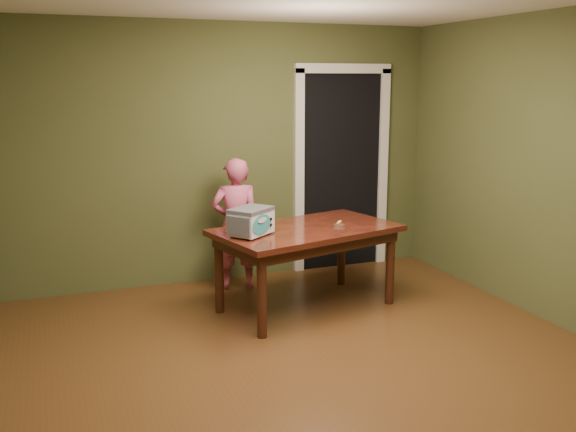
{
  "coord_description": "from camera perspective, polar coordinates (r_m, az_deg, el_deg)",
  "views": [
    {
      "loc": [
        -1.7,
        -3.76,
        2.04
      ],
      "look_at": [
        0.12,
        1.0,
        0.95
      ],
      "focal_mm": 40.0,
      "sensor_mm": 36.0,
      "label": 1
    }
  ],
  "objects": [
    {
      "name": "child",
      "position": [
        6.28,
        -4.67,
        -0.73
      ],
      "size": [
        0.52,
        0.38,
        1.3
      ],
      "primitive_type": "imported",
      "rotation": [
        0.0,
        0.0,
        2.99
      ],
      "color": "#D0557A",
      "rests_on": "floor"
    },
    {
      "name": "toy_oven",
      "position": [
        5.38,
        -3.3,
        -0.41
      ],
      "size": [
        0.44,
        0.42,
        0.24
      ],
      "rotation": [
        0.0,
        0.0,
        0.67
      ],
      "color": "#4C4F54",
      "rests_on": "dining_table"
    },
    {
      "name": "room_shell",
      "position": [
        4.14,
        3.45,
        7.45
      ],
      "size": [
        4.52,
        5.02,
        2.61
      ],
      "color": "#4A512B",
      "rests_on": "ground"
    },
    {
      "name": "doorway",
      "position": [
        7.26,
        3.74,
        4.26
      ],
      "size": [
        1.1,
        0.66,
        2.25
      ],
      "color": "black",
      "rests_on": "ground"
    },
    {
      "name": "spatula",
      "position": [
        5.87,
        4.53,
        -0.61
      ],
      "size": [
        0.13,
        0.16,
        0.01
      ],
      "primitive_type": "cube",
      "rotation": [
        0.0,
        0.0,
        0.94
      ],
      "color": "#EBD466",
      "rests_on": "dining_table"
    },
    {
      "name": "dining_table",
      "position": [
        5.71,
        1.65,
        -2.0
      ],
      "size": [
        1.77,
        1.26,
        0.75
      ],
      "rotation": [
        0.0,
        0.0,
        0.25
      ],
      "color": "#33110B",
      "rests_on": "floor"
    },
    {
      "name": "floor",
      "position": [
        4.6,
        3.17,
        -14.26
      ],
      "size": [
        5.0,
        5.0,
        0.0
      ],
      "primitive_type": "plane",
      "color": "#502E16",
      "rests_on": "ground"
    },
    {
      "name": "baking_pan",
      "position": [
        5.74,
        4.58,
        -0.83
      ],
      "size": [
        0.1,
        0.1,
        0.02
      ],
      "color": "silver",
      "rests_on": "dining_table"
    }
  ]
}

